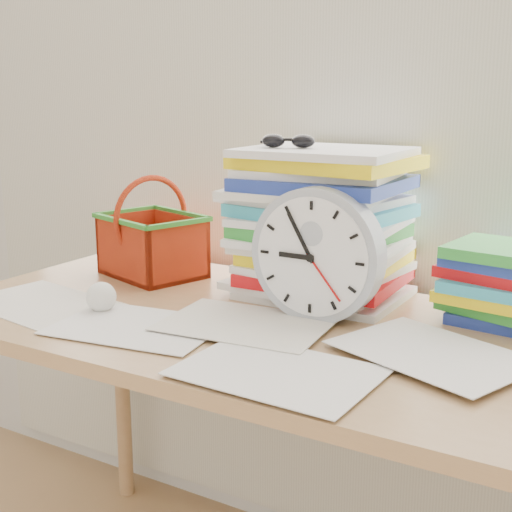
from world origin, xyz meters
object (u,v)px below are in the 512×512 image
Objects in this scene: desk at (261,355)px; book_stack at (510,285)px; clock at (317,255)px; basket at (152,227)px; paper_stack at (319,223)px.

book_stack reaches higher than desk.
clock is (0.09, 0.06, 0.21)m from desk.
book_stack is 1.08× the size of basket.
desk is at bearing -95.35° from paper_stack.
paper_stack is at bearing -178.39° from book_stack.
basket is at bearing 157.59° from desk.
paper_stack is 0.42m from book_stack.
desk is 5.69× the size of basket.
desk is 0.24m from clock.
desk is 5.17× the size of clock.
paper_stack reaches higher than desk.
book_stack is at bearing 21.60° from basket.
paper_stack reaches higher than book_stack.
paper_stack is at bearing 84.65° from desk.
book_stack is (0.34, 0.17, -0.06)m from clock.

